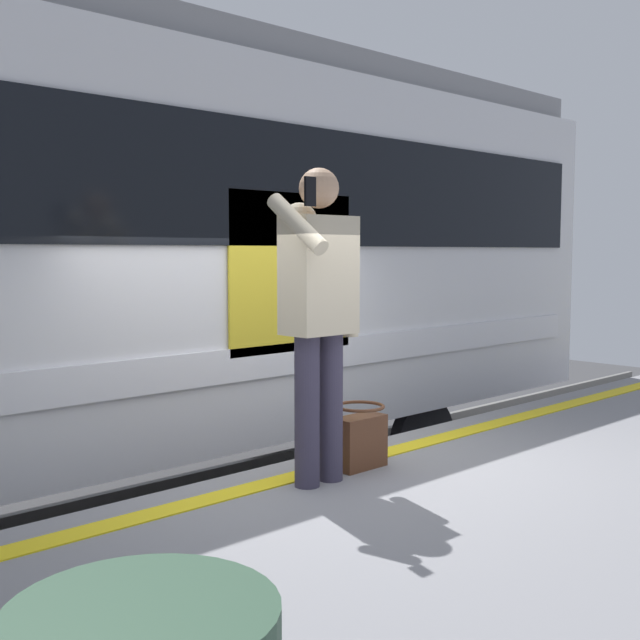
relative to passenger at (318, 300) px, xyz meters
The scene contains 6 objects.
ground_plane 2.22m from the passenger, 126.25° to the right, with size 25.13×25.13×0.00m, color #3D3D3F.
safety_line 1.10m from the passenger, 153.99° to the right, with size 16.42×0.16×0.01m, color yellow.
track_rail_near 2.88m from the passenger, 99.80° to the right, with size 21.78×0.08×0.16m, color slate.
track_rail_far 4.01m from the passenger, 95.72° to the right, with size 21.78×0.08×0.16m, color slate.
passenger is the anchor object (origin of this frame).
handbag 0.94m from the passenger, behind, with size 0.33×0.30×0.39m.
Camera 1 is at (3.28, 3.60, 2.41)m, focal length 43.72 mm.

